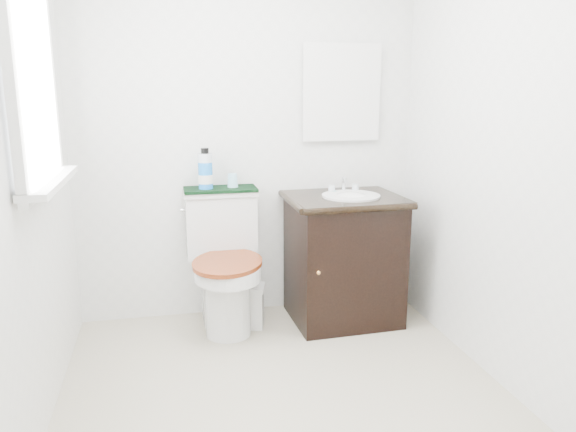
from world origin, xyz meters
name	(u,v)px	position (x,y,z in m)	size (l,w,h in m)	color
floor	(288,402)	(0.00, 0.00, 0.00)	(2.40, 2.40, 0.00)	#BFB39A
wall_back	(248,133)	(0.00, 1.20, 1.20)	(2.40, 2.40, 0.00)	silver
wall_front	(400,216)	(0.00, -1.20, 1.20)	(2.40, 2.40, 0.00)	silver
wall_left	(17,162)	(-1.10, 0.00, 1.20)	(2.40, 2.40, 0.00)	silver
wall_right	(513,149)	(1.10, 0.00, 1.20)	(2.40, 2.40, 0.00)	silver
window	(30,73)	(-1.07, 0.25, 1.55)	(0.02, 0.70, 0.90)	white
mirror	(341,93)	(0.61, 1.18, 1.45)	(0.50, 0.02, 0.60)	silver
toilet	(225,269)	(-0.20, 0.96, 0.37)	(0.51, 0.69, 0.85)	silver
vanity	(344,255)	(0.57, 0.90, 0.43)	(0.72, 0.62, 0.92)	black
trash_bin	(250,305)	(-0.05, 0.90, 0.14)	(0.22, 0.20, 0.28)	silver
towel	(220,189)	(-0.20, 1.09, 0.86)	(0.45, 0.22, 0.02)	black
mouthwash_bottle	(205,170)	(-0.29, 1.08, 0.98)	(0.09, 0.09, 0.25)	blue
cup	(233,180)	(-0.12, 1.10, 0.91)	(0.07, 0.07, 0.09)	#89C6E1
soap_bar	(333,192)	(0.52, 1.02, 0.83)	(0.06, 0.04, 0.02)	#1A817F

